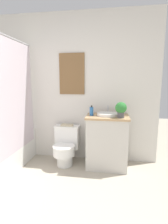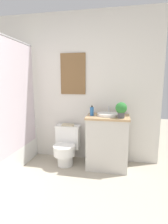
# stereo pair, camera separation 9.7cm
# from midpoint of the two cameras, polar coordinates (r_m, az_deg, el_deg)

# --- Properties ---
(wall_back) EXTENTS (3.35, 0.07, 2.50)m
(wall_back) POSITION_cam_midpoint_polar(r_m,az_deg,el_deg) (3.12, -8.62, 7.64)
(wall_back) COLOR silver
(wall_back) RESTS_ON ground_plane
(toilet) EXTENTS (0.42, 0.51, 0.63)m
(toilet) POSITION_cam_midpoint_polar(r_m,az_deg,el_deg) (3.00, -6.95, -10.81)
(toilet) COLOR white
(toilet) RESTS_ON ground_plane
(vanity) EXTENTS (0.66, 0.48, 0.84)m
(vanity) POSITION_cam_midpoint_polar(r_m,az_deg,el_deg) (2.86, 6.51, -9.53)
(vanity) COLOR beige
(vanity) RESTS_ON ground_plane
(sink) EXTENTS (0.34, 0.37, 0.13)m
(sink) POSITION_cam_midpoint_polar(r_m,az_deg,el_deg) (2.77, 6.71, -0.73)
(sink) COLOR white
(sink) RESTS_ON vanity
(soap_bottle) EXTENTS (0.06, 0.06, 0.16)m
(soap_bottle) POSITION_cam_midpoint_polar(r_m,az_deg,el_deg) (2.74, 1.45, 0.27)
(soap_bottle) COLOR #2D6BB2
(soap_bottle) RESTS_ON vanity
(potted_plant) EXTENTS (0.17, 0.17, 0.23)m
(potted_plant) POSITION_cam_midpoint_polar(r_m,az_deg,el_deg) (2.61, 10.93, 1.02)
(potted_plant) COLOR #4C4C51
(potted_plant) RESTS_ON vanity
(book_on_tank) EXTENTS (0.20, 0.12, 0.02)m
(book_on_tank) POSITION_cam_midpoint_polar(r_m,az_deg,el_deg) (3.01, -6.49, -4.26)
(book_on_tank) COLOR beige
(book_on_tank) RESTS_ON toilet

